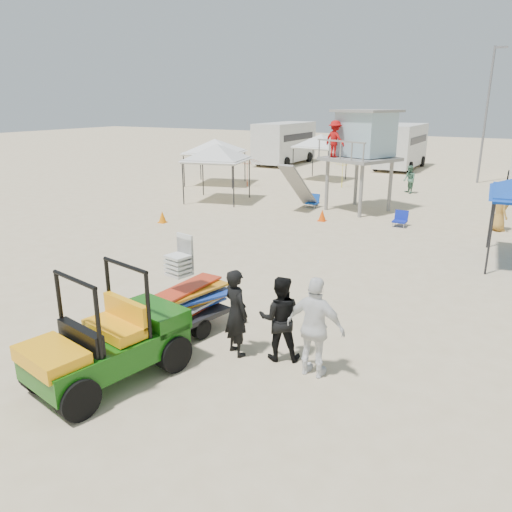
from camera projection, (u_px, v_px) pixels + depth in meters
The scene contains 20 objects.
ground at pixel (164, 350), 10.30m from camera, with size 140.00×140.00×0.00m, color beige.
utility_cart at pixel (104, 332), 8.91m from camera, with size 1.89×2.98×2.10m.
surf_trailer at pixel (184, 298), 10.90m from camera, with size 1.48×2.25×1.96m.
man_left at pixel (236, 313), 9.92m from camera, with size 0.66×0.43×1.80m, color black.
man_mid at pixel (280, 318), 9.74m from camera, with size 0.84×0.65×1.73m, color black.
man_right at pixel (315, 328), 9.10m from camera, with size 1.13×0.47×1.93m, color white.
lifeguard_tower at pixel (360, 138), 22.59m from camera, with size 3.63×3.63×4.45m.
canopy_white_a at pixel (217, 147), 24.87m from camera, with size 3.35×3.35×3.29m.
canopy_white_b at pixel (215, 141), 30.15m from camera, with size 3.88×3.88×3.13m.
canopy_white_c at pixel (321, 136), 31.68m from camera, with size 2.98×2.98×3.31m.
umbrella_a at pixel (247, 172), 29.67m from camera, with size 1.87×1.91×1.72m, color #C23A14.
umbrella_b at pixel (343, 173), 29.33m from camera, with size 1.83×1.86×1.68m, color yellow.
cone_near at pixel (322, 215), 21.30m from camera, with size 0.34×0.34×0.50m, color #F94E07.
cone_far at pixel (162, 217), 21.01m from camera, with size 0.34×0.34×0.50m, color orange.
beach_chair_a at pixel (313, 201), 24.06m from camera, with size 0.58×0.62×0.64m.
beach_chair_b at pixel (400, 219), 20.41m from camera, with size 0.54×0.58×0.64m.
rv_far_left at pixel (285, 141), 40.35m from camera, with size 2.64×6.80×3.25m.
rv_mid_left at pixel (401, 144), 37.39m from camera, with size 2.65×6.50×3.25m.
light_pole_left at pixel (486, 117), 30.18m from camera, with size 0.14×0.14×8.00m, color slate.
distant_beachgoers at pixel (511, 185), 25.16m from camera, with size 11.78×16.68×1.86m.
Camera 1 is at (6.19, -7.14, 4.92)m, focal length 35.00 mm.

